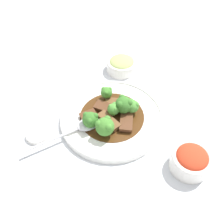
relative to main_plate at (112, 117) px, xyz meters
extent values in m
plane|color=silver|center=(0.00, 0.00, -0.01)|extent=(4.00, 4.00, 0.00)
cylinder|color=white|center=(0.00, 0.00, 0.00)|extent=(0.31, 0.31, 0.01)
torus|color=white|center=(0.00, 0.00, 0.00)|extent=(0.31, 0.31, 0.01)
cylinder|color=#4C2D14|center=(0.00, 0.00, 0.00)|extent=(0.19, 0.19, 0.00)
cube|color=#56331E|center=(-0.03, 0.00, 0.01)|extent=(0.08, 0.06, 0.01)
cube|color=#56331E|center=(0.05, 0.02, 0.01)|extent=(0.08, 0.08, 0.01)
cube|color=brown|center=(0.02, -0.02, 0.02)|extent=(0.08, 0.03, 0.01)
cube|color=brown|center=(-0.03, 0.04, 0.01)|extent=(0.07, 0.07, 0.01)
cube|color=#56331E|center=(-0.04, -0.06, 0.01)|extent=(0.04, 0.05, 0.01)
cylinder|color=#7FA84C|center=(0.04, -0.05, 0.01)|extent=(0.02, 0.02, 0.01)
sphere|color=#427F2D|center=(0.04, -0.05, 0.04)|extent=(0.05, 0.05, 0.05)
sphere|color=#427F2D|center=(0.06, -0.05, 0.05)|extent=(0.02, 0.02, 0.02)
sphere|color=#427F2D|center=(0.03, -0.04, 0.05)|extent=(0.02, 0.02, 0.02)
sphere|color=#427F2D|center=(0.03, -0.07, 0.05)|extent=(0.02, 0.02, 0.02)
cylinder|color=#7FA84C|center=(0.01, 0.04, 0.01)|extent=(0.02, 0.02, 0.01)
sphere|color=#387028|center=(0.01, 0.04, 0.04)|extent=(0.05, 0.05, 0.05)
sphere|color=#387028|center=(0.02, 0.05, 0.05)|extent=(0.02, 0.02, 0.02)
sphere|color=#387028|center=(-0.01, 0.04, 0.05)|extent=(0.02, 0.02, 0.02)
sphere|color=#387028|center=(0.01, 0.02, 0.05)|extent=(0.02, 0.02, 0.02)
cylinder|color=#7FA84C|center=(-0.07, 0.03, 0.01)|extent=(0.01, 0.01, 0.01)
sphere|color=#427F2D|center=(-0.07, 0.03, 0.03)|extent=(0.04, 0.04, 0.04)
sphere|color=#427F2D|center=(-0.07, 0.04, 0.04)|extent=(0.01, 0.01, 0.01)
sphere|color=#427F2D|center=(-0.08, 0.03, 0.04)|extent=(0.01, 0.01, 0.01)
sphere|color=#427F2D|center=(-0.06, 0.02, 0.04)|extent=(0.01, 0.01, 0.01)
cylinder|color=#8EB756|center=(0.00, 0.01, 0.01)|extent=(0.01, 0.01, 0.01)
sphere|color=#4C8E38|center=(0.00, 0.01, 0.03)|extent=(0.04, 0.04, 0.04)
sphere|color=#4C8E38|center=(-0.01, 0.01, 0.04)|extent=(0.01, 0.01, 0.01)
sphere|color=#4C8E38|center=(-0.01, 0.00, 0.04)|extent=(0.01, 0.01, 0.01)
sphere|color=#4C8E38|center=(0.01, 0.01, 0.04)|extent=(0.01, 0.01, 0.01)
cylinder|color=#7FA84C|center=(0.02, 0.06, 0.01)|extent=(0.01, 0.01, 0.01)
sphere|color=#4C8E38|center=(0.02, 0.06, 0.03)|extent=(0.04, 0.04, 0.04)
sphere|color=#4C8E38|center=(0.01, 0.06, 0.04)|extent=(0.01, 0.01, 0.01)
sphere|color=#4C8E38|center=(0.03, 0.04, 0.04)|extent=(0.01, 0.01, 0.01)
sphere|color=#4C8E38|center=(0.03, 0.06, 0.04)|extent=(0.01, 0.01, 0.01)
cylinder|color=#8EB756|center=(-0.01, -0.07, 0.01)|extent=(0.02, 0.02, 0.01)
sphere|color=#387028|center=(-0.01, -0.07, 0.03)|extent=(0.05, 0.05, 0.05)
sphere|color=#387028|center=(-0.02, -0.08, 0.05)|extent=(0.02, 0.02, 0.02)
sphere|color=#387028|center=(0.01, -0.08, 0.05)|extent=(0.02, 0.02, 0.02)
sphere|color=#387028|center=(0.00, -0.06, 0.05)|extent=(0.02, 0.02, 0.02)
ellipsoid|color=silver|center=(-0.01, -0.08, 0.02)|extent=(0.06, 0.07, 0.01)
cylinder|color=silver|center=(-0.02, -0.19, 0.01)|extent=(0.03, 0.16, 0.01)
cylinder|color=white|center=(0.25, 0.07, -0.01)|extent=(0.06, 0.06, 0.01)
cylinder|color=white|center=(0.25, 0.07, 0.01)|extent=(0.10, 0.10, 0.04)
torus|color=white|center=(0.25, 0.07, 0.03)|extent=(0.10, 0.10, 0.01)
ellipsoid|color=red|center=(0.25, 0.07, 0.04)|extent=(0.08, 0.08, 0.03)
cylinder|color=white|center=(-0.17, 0.16, -0.01)|extent=(0.06, 0.06, 0.01)
cylinder|color=white|center=(-0.17, 0.16, 0.01)|extent=(0.11, 0.11, 0.03)
torus|color=white|center=(-0.17, 0.16, 0.02)|extent=(0.11, 0.11, 0.01)
ellipsoid|color=#A3B266|center=(-0.17, 0.16, 0.03)|extent=(0.08, 0.08, 0.02)
cylinder|color=white|center=(-0.08, -0.21, -0.01)|extent=(0.06, 0.06, 0.01)
torus|color=white|center=(-0.08, -0.21, 0.00)|extent=(0.06, 0.06, 0.01)
camera|label=1|loc=(0.40, -0.30, 0.60)|focal=42.00mm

